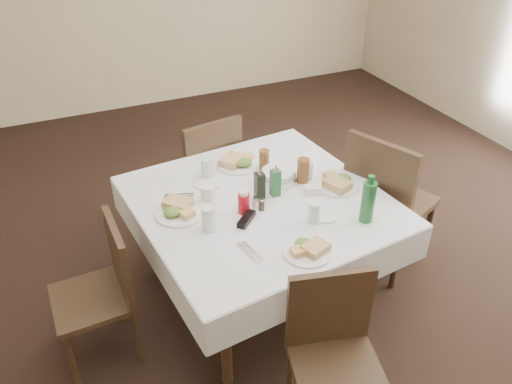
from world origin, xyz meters
The scene contains 33 objects.
ground_plane centered at (0.00, 0.00, 0.00)m, with size 7.00×7.00×0.00m, color black.
room_shell centered at (0.00, 0.00, 1.71)m, with size 6.04×7.04×2.80m.
dining_table centered at (-0.16, 0.03, 0.69)m, with size 1.54×1.54×0.76m.
chair_north centered at (-0.21, 0.87, 0.54)m, with size 0.52×0.52×0.95m.
chair_south centered at (-0.20, -0.90, 0.50)m, with size 0.51×0.51×0.88m.
chair_east centered at (0.71, -0.04, 0.59)m, with size 0.64×0.64×1.04m.
chair_west centered at (-1.12, -0.02, 0.50)m, with size 0.43×0.43×0.87m.
meal_north centered at (-0.13, 0.46, 0.79)m, with size 0.30×0.30×0.06m.
meal_south centered at (-0.14, -0.51, 0.78)m, with size 0.25×0.25×0.05m.
meal_east centered at (0.33, -0.03, 0.79)m, with size 0.29×0.29×0.06m.
meal_west centered at (-0.64, 0.10, 0.79)m, with size 0.28×0.28×0.06m.
side_plate_a centered at (-0.39, 0.31, 0.77)m, with size 0.16×0.16×0.01m.
side_plate_b centered at (0.10, -0.27, 0.77)m, with size 0.15×0.15×0.01m.
water_n centered at (-0.36, 0.40, 0.83)m, with size 0.07×0.07×0.13m.
water_s centered at (0.02, -0.29, 0.82)m, with size 0.07×0.07×0.13m.
water_e centered at (0.21, 0.13, 0.82)m, with size 0.07×0.07×0.12m.
water_w centered at (-0.53, -0.11, 0.83)m, with size 0.08×0.08×0.14m.
iced_tea_a centered at (0.01, 0.35, 0.83)m, with size 0.07×0.07×0.14m.
iced_tea_b centered at (0.16, 0.11, 0.84)m, with size 0.08×0.08×0.16m.
bread_basket centered at (0.03, 0.18, 0.80)m, with size 0.23×0.23×0.08m.
oil_cruet_dark centered at (-0.16, 0.05, 0.86)m, with size 0.05×0.05×0.22m.
oil_cruet_green centered at (-0.06, 0.04, 0.86)m, with size 0.05×0.05×0.22m.
ketchup_bottle centered at (-0.30, -0.05, 0.83)m, with size 0.07×0.07×0.14m.
salt_shaker centered at (-0.22, -0.02, 0.80)m, with size 0.03×0.03×0.07m.
pepper_shaker centered at (-0.20, -0.06, 0.80)m, with size 0.03×0.03×0.08m.
coffee_mug centered at (-0.44, 0.16, 0.81)m, with size 0.14×0.13×0.10m.
sunglasses centered at (-0.32, -0.13, 0.78)m, with size 0.15×0.14×0.03m.
green_bottle centered at (0.29, -0.39, 0.89)m, with size 0.08×0.08×0.29m.
sugar_caddy centered at (0.15, -0.04, 0.79)m, with size 0.11×0.09×0.05m.
cutlery_n centered at (0.07, 0.49, 0.77)m, with size 0.08×0.16×0.01m.
cutlery_s centered at (-0.40, -0.39, 0.77)m, with size 0.09×0.19×0.01m.
cutlery_e centered at (0.28, -0.10, 0.77)m, with size 0.16×0.08×0.01m.
cutlery_w centered at (-0.59, 0.26, 0.77)m, with size 0.18×0.10×0.01m.
Camera 1 is at (-1.18, -2.19, 2.42)m, focal length 35.00 mm.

